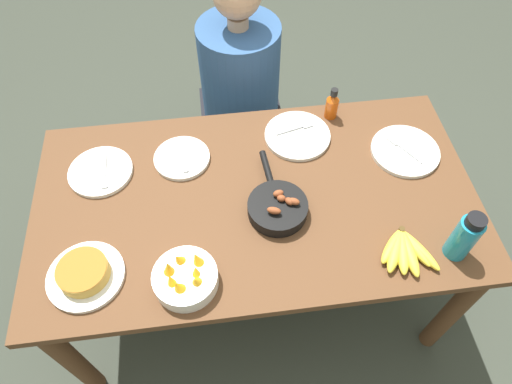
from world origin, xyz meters
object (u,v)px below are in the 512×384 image
object	(u,v)px
empty_plate_far_left	(101,172)
fruit_bowl_mango	(185,278)
empty_plate_near_front	(297,136)
hot_sauce_bottle	(332,105)
banana_bunch	(405,249)
skillet	(277,207)
frittata_plate_center	(84,274)
empty_plate_far_right	(182,158)
empty_plate_mid_edge	(405,151)
water_bottle	(465,237)
person_figure	(241,107)

from	to	relation	value
empty_plate_far_left	fruit_bowl_mango	bearing A→B (deg)	-58.32
empty_plate_near_front	hot_sauce_bottle	xyz separation A→B (m)	(0.15, 0.10, 0.05)
banana_bunch	empty_plate_far_left	distance (m)	1.11
skillet	empty_plate_near_front	size ratio (longest dim) A/B	1.37
hot_sauce_bottle	skillet	bearing A→B (deg)	-123.55
banana_bunch	frittata_plate_center	size ratio (longest dim) A/B	0.83
empty_plate_far_left	empty_plate_far_right	distance (m)	0.30
fruit_bowl_mango	hot_sauce_bottle	size ratio (longest dim) A/B	1.44
skillet	hot_sauce_bottle	distance (m)	0.52
skillet	banana_bunch	bearing A→B (deg)	-123.19
empty_plate_far_left	fruit_bowl_mango	xyz separation A→B (m)	(0.30, -0.48, 0.03)
banana_bunch	skillet	xyz separation A→B (m)	(-0.39, 0.21, 0.01)
skillet	empty_plate_mid_edge	distance (m)	0.57
banana_bunch	empty_plate_far_left	size ratio (longest dim) A/B	0.86
skillet	water_bottle	distance (m)	0.60
empty_plate_near_front	person_figure	bearing A→B (deg)	111.41
empty_plate_near_front	hot_sauce_bottle	bearing A→B (deg)	32.27
banana_bunch	water_bottle	bearing A→B (deg)	-6.24
frittata_plate_center	empty_plate_near_front	xyz separation A→B (m)	(0.77, 0.51, -0.02)
skillet	empty_plate_far_left	world-z (taller)	skillet
person_figure	frittata_plate_center	bearing A→B (deg)	-121.57
empty_plate_near_front	empty_plate_far_right	bearing A→B (deg)	-172.77
empty_plate_near_front	hot_sauce_bottle	world-z (taller)	hot_sauce_bottle
empty_plate_near_front	fruit_bowl_mango	distance (m)	0.73
fruit_bowl_mango	person_figure	size ratio (longest dim) A/B	0.17
empty_plate_far_left	empty_plate_near_front	bearing A→B (deg)	6.38
person_figure	empty_plate_mid_edge	bearing A→B (deg)	-45.76
empty_plate_mid_edge	person_figure	size ratio (longest dim) A/B	0.22
empty_plate_far_right	hot_sauce_bottle	bearing A→B (deg)	14.29
skillet	empty_plate_mid_edge	xyz separation A→B (m)	(0.53, 0.20, -0.02)
frittata_plate_center	empty_plate_mid_edge	xyz separation A→B (m)	(1.17, 0.37, -0.02)
hot_sauce_bottle	empty_plate_near_front	bearing A→B (deg)	-147.73
fruit_bowl_mango	water_bottle	world-z (taller)	water_bottle
frittata_plate_center	person_figure	distance (m)	1.16
hot_sauce_bottle	person_figure	bearing A→B (deg)	132.81
frittata_plate_center	hot_sauce_bottle	distance (m)	1.11
empty_plate_far_right	empty_plate_mid_edge	size ratio (longest dim) A/B	0.81
skillet	empty_plate_far_right	world-z (taller)	skillet
frittata_plate_center	empty_plate_far_left	world-z (taller)	frittata_plate_center
frittata_plate_center	empty_plate_far_left	xyz separation A→B (m)	(0.02, 0.42, -0.02)
empty_plate_near_front	empty_plate_mid_edge	bearing A→B (deg)	-18.45
frittata_plate_center	empty_plate_near_front	distance (m)	0.92
frittata_plate_center	hot_sauce_bottle	size ratio (longest dim) A/B	1.74
banana_bunch	hot_sauce_bottle	distance (m)	0.66
empty_plate_far_right	water_bottle	distance (m)	1.02
empty_plate_near_front	fruit_bowl_mango	size ratio (longest dim) A/B	1.27
empty_plate_mid_edge	fruit_bowl_mango	bearing A→B (deg)	-153.08
water_bottle	person_figure	xyz separation A→B (m)	(-0.60, 1.03, -0.35)
banana_bunch	frittata_plate_center	world-z (taller)	frittata_plate_center
empty_plate_near_front	water_bottle	size ratio (longest dim) A/B	1.28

